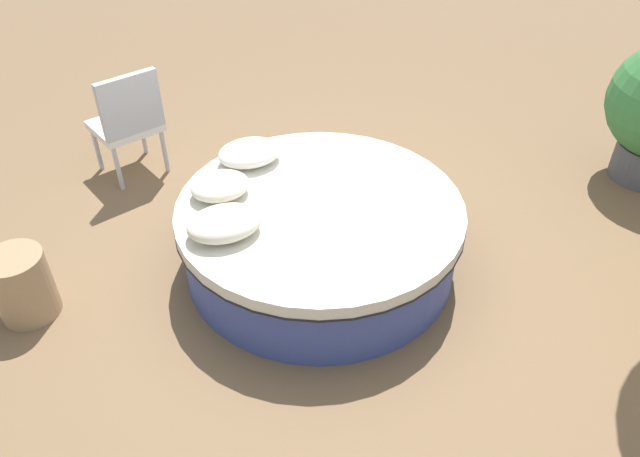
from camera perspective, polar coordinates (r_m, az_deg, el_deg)
ground_plane at (r=4.49m, az=-0.00°, el=-3.22°), size 16.00×16.00×0.00m
round_bed at (r=4.31m, az=-0.00°, el=-0.48°), size 2.01×2.01×0.54m
throw_pillow_0 at (r=4.58m, az=-6.69°, el=7.14°), size 0.48×0.37×0.17m
throw_pillow_1 at (r=4.25m, az=-9.45°, el=4.00°), size 0.41×0.35×0.15m
throw_pillow_2 at (r=3.89m, az=-9.06°, el=0.50°), size 0.48×0.37×0.17m
patio_chair at (r=5.39m, az=-17.71°, el=9.88°), size 0.65×0.64×0.98m
side_table at (r=4.41m, az=-26.35°, el=-4.84°), size 0.38×0.38×0.49m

